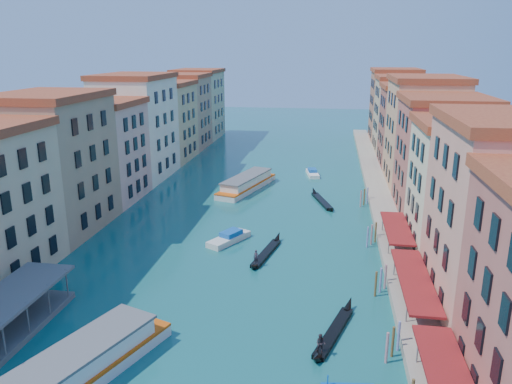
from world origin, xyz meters
TOP-DOWN VIEW (x-y plane):
  - left_bank_palazzos at (-26.00, 64.68)m, footprint 12.80×128.40m
  - right_bank_palazzos at (30.00, 65.00)m, footprint 12.80×128.40m
  - quay at (22.00, 65.00)m, footprint 4.00×140.00m
  - restaurant_awnings at (22.19, 23.00)m, footprint 3.20×44.55m
  - vaporetto_stop at (-16.00, 12.00)m, footprint 5.40×16.40m
  - mooring_poles_right at (19.10, 28.80)m, footprint 1.44×54.24m
  - vaporetto_near at (-6.45, 6.00)m, footprint 11.08×19.94m
  - vaporetto_far at (-2.35, 64.95)m, footprint 9.07×18.49m
  - gondola_fore at (5.38, 34.41)m, footprint 3.24×11.98m
  - gondola_right at (14.03, 16.53)m, footprint 4.49×11.82m
  - gondola_far at (11.93, 58.71)m, footprint 4.74×12.20m
  - motorboat_mid at (-0.26, 38.18)m, footprint 5.33×7.30m
  - motorboat_far at (9.54, 77.65)m, footprint 3.20×6.71m

SIDE VIEW (x-z plane):
  - gondola_far at x=11.93m, z-range -0.52..1.25m
  - gondola_fore at x=5.38m, z-range -0.80..1.61m
  - gondola_right at x=14.03m, z-range -0.75..1.67m
  - quay at x=22.00m, z-range 0.00..1.00m
  - motorboat_far at x=9.54m, z-range -0.15..1.19m
  - motorboat_mid at x=-0.26m, z-range -0.16..1.31m
  - vaporetto_far at x=-2.35m, z-range -0.13..2.55m
  - mooring_poles_right at x=19.10m, z-range -0.30..2.90m
  - vaporetto_near at x=-6.45m, z-range -0.15..2.77m
  - vaporetto_stop at x=-16.00m, z-range -0.38..3.27m
  - restaurant_awnings at x=22.19m, z-range 1.43..4.55m
  - left_bank_palazzos at x=-26.00m, z-range -0.79..20.21m
  - right_bank_palazzos at x=30.00m, z-range -0.75..20.25m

